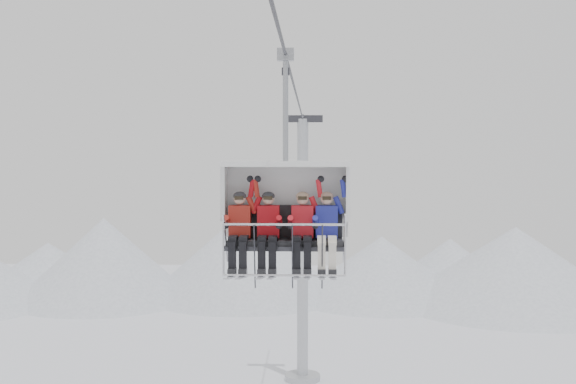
{
  "coord_description": "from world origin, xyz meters",
  "views": [
    {
      "loc": [
        0.48,
        -14.25,
        11.52
      ],
      "look_at": [
        0.0,
        0.0,
        10.78
      ],
      "focal_mm": 45.0,
      "sensor_mm": 36.0,
      "label": 1
    }
  ],
  "objects_px": {
    "skier_far_left": "(239,229)",
    "skier_center_left": "(268,229)",
    "lift_tower_right": "(303,268)",
    "chairlift_carrier": "(286,202)",
    "skier_center_right": "(302,229)",
    "skier_far_right": "(327,229)"
  },
  "relations": [
    {
      "from": "lift_tower_right",
      "to": "skier_center_right",
      "type": "relative_size",
      "value": 7.99
    },
    {
      "from": "skier_far_left",
      "to": "chairlift_carrier",
      "type": "bearing_deg",
      "value": 20.35
    },
    {
      "from": "skier_far_left",
      "to": "skier_far_right",
      "type": "bearing_deg",
      "value": 0.0
    },
    {
      "from": "skier_center_left",
      "to": "skier_center_right",
      "type": "height_order",
      "value": "same"
    },
    {
      "from": "skier_center_right",
      "to": "chairlift_carrier",
      "type": "bearing_deg",
      "value": 135.22
    },
    {
      "from": "skier_center_left",
      "to": "skier_far_left",
      "type": "bearing_deg",
      "value": 180.0
    },
    {
      "from": "chairlift_carrier",
      "to": "skier_center_right",
      "type": "xyz_separation_m",
      "value": [
        0.31,
        -0.3,
        -0.46
      ]
    },
    {
      "from": "skier_far_left",
      "to": "skier_center_left",
      "type": "bearing_deg",
      "value": 0.0
    },
    {
      "from": "skier_center_left",
      "to": "skier_far_right",
      "type": "bearing_deg",
      "value": 0.0
    },
    {
      "from": "lift_tower_right",
      "to": "skier_far_right",
      "type": "xyz_separation_m",
      "value": [
        0.74,
        -23.49,
        4.41
      ]
    },
    {
      "from": "chairlift_carrier",
      "to": "skier_far_right",
      "type": "xyz_separation_m",
      "value": [
        0.74,
        -0.3,
        -0.46
      ]
    },
    {
      "from": "skier_center_left",
      "to": "skier_far_right",
      "type": "relative_size",
      "value": 1.0
    },
    {
      "from": "skier_far_left",
      "to": "skier_center_right",
      "type": "xyz_separation_m",
      "value": [
        1.13,
        0.0,
        0.0
      ]
    },
    {
      "from": "lift_tower_right",
      "to": "skier_center_right",
      "type": "distance_m",
      "value": 23.9
    },
    {
      "from": "lift_tower_right",
      "to": "chairlift_carrier",
      "type": "xyz_separation_m",
      "value": [
        0.0,
        -23.19,
        4.88
      ]
    },
    {
      "from": "chairlift_carrier",
      "to": "skier_center_right",
      "type": "relative_size",
      "value": 2.36
    },
    {
      "from": "skier_center_left",
      "to": "skier_far_right",
      "type": "height_order",
      "value": "same"
    },
    {
      "from": "skier_center_right",
      "to": "skier_far_right",
      "type": "relative_size",
      "value": 1.0
    },
    {
      "from": "chairlift_carrier",
      "to": "skier_far_right",
      "type": "bearing_deg",
      "value": -22.39
    },
    {
      "from": "lift_tower_right",
      "to": "skier_center_left",
      "type": "distance_m",
      "value": 23.9
    },
    {
      "from": "skier_center_left",
      "to": "skier_center_right",
      "type": "relative_size",
      "value": 1.0
    },
    {
      "from": "skier_far_left",
      "to": "skier_center_right",
      "type": "bearing_deg",
      "value": 0.0
    }
  ]
}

